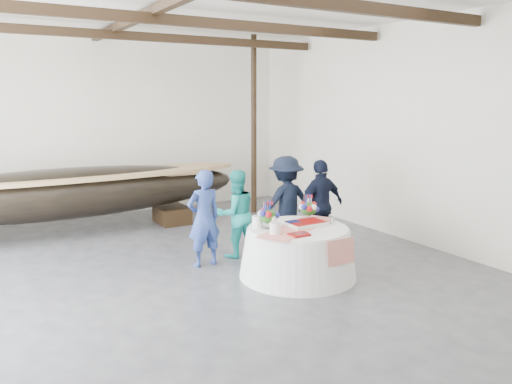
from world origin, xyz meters
TOP-DOWN VIEW (x-y plane):
  - floor at (0.00, 0.00)m, footprint 10.00×12.00m
  - wall_back at (0.00, 6.00)m, footprint 10.00×0.02m
  - wall_right at (5.00, 0.00)m, footprint 0.02×12.00m
  - pavilion_structure at (0.00, 0.75)m, footprint 9.80×11.76m
  - longboat_display at (-1.16, 4.30)m, footprint 7.94×1.59m
  - banquet_table at (1.75, -0.23)m, footprint 1.97×1.97m
  - tabletop_items at (1.71, -0.05)m, footprint 1.87×1.32m
  - guest_woman_blue at (0.62, 1.05)m, footprint 0.66×0.45m
  - guest_woman_teal at (1.36, 1.25)m, footprint 0.83×0.66m
  - guest_man_left at (2.43, 1.16)m, footprint 1.21×0.71m
  - guest_man_right at (2.99, 0.79)m, footprint 1.07×0.48m

SIDE VIEW (x-z plane):
  - floor at x=0.00m, z-range -0.01..0.01m
  - banquet_table at x=1.75m, z-range 0.00..0.84m
  - guest_woman_teal at x=1.36m, z-range 0.00..1.65m
  - guest_woman_blue at x=0.62m, z-range 0.00..1.73m
  - guest_man_right at x=2.99m, z-range 0.00..1.79m
  - guest_man_left at x=2.43m, z-range 0.00..1.85m
  - longboat_display at x=-1.16m, z-range 0.21..1.69m
  - tabletop_items at x=1.71m, z-range 0.79..1.19m
  - wall_back at x=0.00m, z-range 0.00..4.50m
  - wall_right at x=5.00m, z-range 0.00..4.50m
  - pavilion_structure at x=0.00m, z-range 1.75..6.25m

